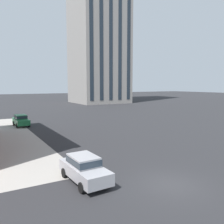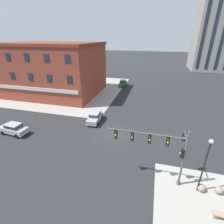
% 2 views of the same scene
% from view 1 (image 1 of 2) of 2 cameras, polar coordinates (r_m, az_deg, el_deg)
% --- Properties ---
extents(ground_plane, '(320.00, 320.00, 0.00)m').
position_cam_1_polar(ground_plane, '(15.82, 13.81, -16.57)').
color(ground_plane, '#262628').
extents(car_main_southbound_near, '(2.02, 4.46, 1.68)m').
position_cam_1_polar(car_main_southbound_near, '(15.59, -6.70, -13.15)').
color(car_main_southbound_near, '#99999E').
rests_on(car_main_southbound_near, ground).
extents(car_main_southbound_far, '(1.99, 4.45, 1.68)m').
position_cam_1_polar(car_main_southbound_far, '(38.19, -21.07, -1.78)').
color(car_main_southbound_far, '#1E6B3D').
rests_on(car_main_southbound_far, ground).
extents(residential_tower_skyline_right, '(17.11, 17.08, 68.25)m').
position_cam_1_polar(residential_tower_skyline_right, '(87.75, -3.29, 25.14)').
color(residential_tower_skyline_right, gray).
rests_on(residential_tower_skyline_right, ground).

